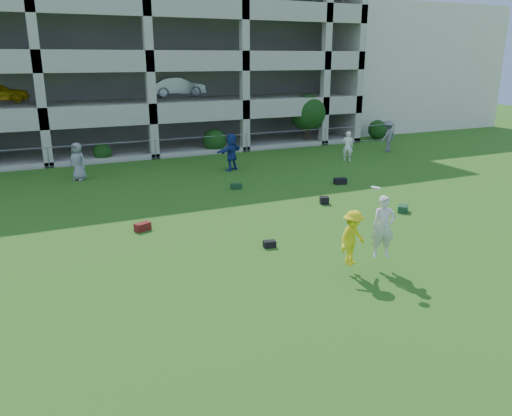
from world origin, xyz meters
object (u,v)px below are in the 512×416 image
bystander_c (78,161)px  bystander_f (388,136)px  bystander_e (348,146)px  parking_garage (121,56)px  frisbee_contest (363,234)px  stucco_building (376,68)px  crate_d (324,200)px  bystander_d (231,152)px

bystander_c → bystander_f: bystander_f is taller
bystander_e → parking_garage: (-10.21, 13.96, 5.13)m
bystander_e → frisbee_contest: size_ratio=0.79×
stucco_building → bystander_f: stucco_building is taller
crate_d → bystander_f: bearing=40.0°
bystander_e → stucco_building: bearing=-92.8°
stucco_building → parking_garage: 23.04m
stucco_building → bystander_e: stucco_building is taller
frisbee_contest → parking_garage: size_ratio=0.07×
bystander_f → crate_d: (-10.25, -8.61, -0.86)m
bystander_d → frisbee_contest: frisbee_contest is taller
bystander_d → parking_garage: 14.65m
bystander_c → parking_garage: parking_garage is taller
bystander_f → frisbee_contest: frisbee_contest is taller
bystander_f → parking_garage: 19.68m
bystander_e → crate_d: (-6.14, -7.18, -0.73)m
frisbee_contest → parking_garage: (-1.29, 27.49, 4.87)m
bystander_c → bystander_d: bearing=36.7°
stucco_building → bystander_e: bearing=-131.9°
stucco_building → crate_d: (-18.94, -21.44, -4.85)m
stucco_building → crate_d: size_ratio=45.71×
parking_garage → stucco_building: bearing=0.7°
stucco_building → bystander_f: bearing=-124.1°
bystander_c → crate_d: size_ratio=5.36×
bystander_d → bystander_e: bystander_d is taller
bystander_d → crate_d: bystander_d is taller
bystander_e → crate_d: 9.47m
bystander_e → bystander_d: bearing=34.9°
bystander_e → parking_garage: bearing=-14.7°
stucco_building → parking_garage: (-23.01, -0.30, 1.01)m
bystander_d → frisbee_contest: size_ratio=0.89×
bystander_d → crate_d: bearing=69.2°
bystander_d → bystander_f: 11.34m
bystander_d → crate_d: 7.83m
bystander_c → parking_garage: size_ratio=0.06×
bystander_f → bystander_c: bearing=-21.8°
stucco_building → frisbee_contest: 35.48m
crate_d → frisbee_contest: 7.00m
bystander_e → bystander_f: size_ratio=0.87×
stucco_building → bystander_c: size_ratio=8.53×
crate_d → stucco_building: bearing=48.5°
bystander_c → crate_d: bystander_c is taller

